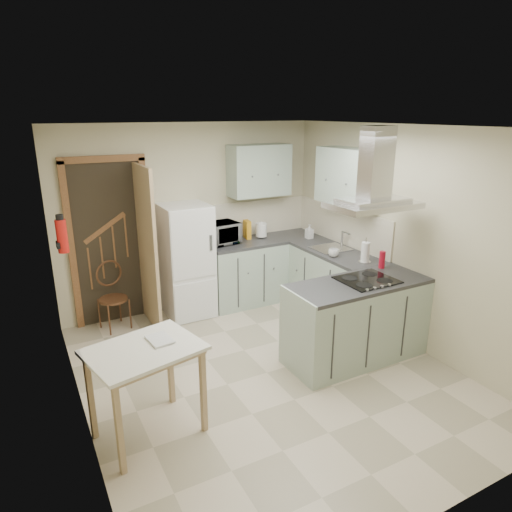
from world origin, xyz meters
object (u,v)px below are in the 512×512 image
peninsula (357,320)px  extractor_hood (373,205)px  bentwood_chair (113,299)px  drop_leaf_table (147,392)px  microwave (219,234)px  fridge (187,261)px

peninsula → extractor_hood: size_ratio=1.72×
peninsula → extractor_hood: 1.27m
bentwood_chair → drop_leaf_table: bearing=-108.7°
bentwood_chair → microwave: 1.61m
fridge → bentwood_chair: bearing=179.1°
peninsula → drop_leaf_table: bearing=-175.8°
peninsula → microwave: (-0.73, 2.04, 0.60)m
extractor_hood → drop_leaf_table: (-2.47, -0.17, -1.31)m
fridge → drop_leaf_table: size_ratio=1.72×
peninsula → bentwood_chair: peninsula is taller
extractor_hood → microwave: bearing=112.2°
fridge → microwave: fridge is taller
drop_leaf_table → bentwood_chair: (0.17, 2.17, -0.02)m
fridge → extractor_hood: size_ratio=1.67×
fridge → microwave: bearing=7.1°
peninsula → drop_leaf_table: 2.38m
drop_leaf_table → microwave: 2.82m
peninsula → microwave: bearing=109.8°
fridge → drop_leaf_table: 2.46m
bentwood_chair → fridge: bearing=-15.3°
bentwood_chair → extractor_hood: bearing=-55.3°
bentwood_chair → microwave: (1.47, 0.05, 0.65)m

